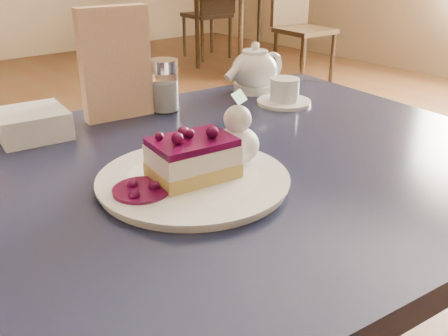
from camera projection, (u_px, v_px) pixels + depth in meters
main_table at (179, 216)px, 0.80m from camera, size 1.28×0.93×0.74m
dessert_plate at (193, 180)px, 0.73m from camera, size 0.27×0.27×0.01m
cheesecake_slice at (193, 158)px, 0.71m from camera, size 0.13×0.10×0.06m
whipped_cream at (237, 145)px, 0.76m from camera, size 0.07×0.07×0.06m
berry_sauce at (141, 190)px, 0.68m from camera, size 0.08×0.08×0.01m
tea_set at (260, 76)px, 1.16m from camera, size 0.16×0.23×0.10m
menu_card at (116, 64)px, 0.97m from camera, size 0.14×0.05×0.22m
sugar_shaker at (165, 85)px, 1.03m from camera, size 0.06×0.06×0.11m
napkin_stack at (32, 124)px, 0.90m from camera, size 0.13×0.13×0.05m
bg_table_far_right at (250, 61)px, 4.71m from camera, size 1.00×1.71×1.13m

